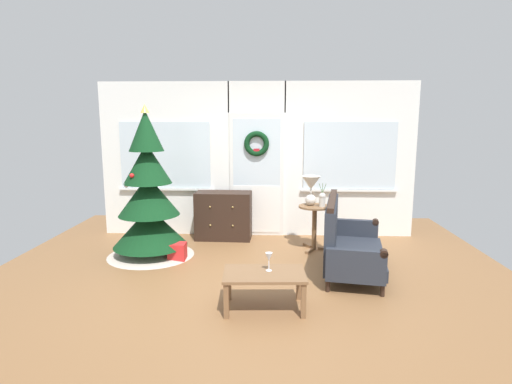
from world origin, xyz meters
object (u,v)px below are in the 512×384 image
Objects in this scene: settee_sofa at (346,243)px; table_lamp at (311,186)px; side_table at (315,219)px; gift_box at (177,251)px; coffee_table at (264,278)px; christmas_tree at (149,203)px; flower_vase at (322,199)px; wine_glass at (269,258)px; dresser_cabinet at (224,216)px.

table_lamp is (-0.38, 0.94, 0.58)m from settee_sofa.
settee_sofa is at bearing -70.55° from side_table.
side_table is at bearing 15.46° from gift_box.
coffee_table reaches higher than gift_box.
christmas_tree is 2.48× the size of coffee_table.
flower_vase reaches higher than wine_glass.
side_table is (1.43, -0.53, 0.09)m from dresser_cabinet.
dresser_cabinet is at bearing 105.84° from coffee_table.
coffee_table is at bearing -132.59° from settee_sofa.
table_lamp is at bearing 9.85° from christmas_tree.
coffee_table is at bearing -44.62° from christmas_tree.
gift_box is at bearing 130.25° from coffee_table.
side_table is at bearing -33.69° from table_lamp.
wine_glass is (1.72, -1.60, -0.24)m from christmas_tree.
gift_box is (-0.53, -1.07, -0.27)m from dresser_cabinet.
dresser_cabinet is 4.68× the size of wine_glass.
table_lamp is (1.37, -0.49, 0.57)m from dresser_cabinet.
settee_sofa is 6.85× the size of gift_box.
table_lamp is at bearing 17.04° from gift_box.
table_lamp is 1.26× the size of flower_vase.
table_lamp is (-0.06, 0.04, 0.48)m from side_table.
coffee_table is (-1.02, -1.11, -0.04)m from settee_sofa.
flower_vase is at bearing -21.15° from dresser_cabinet.
table_lamp is 2.15m from gift_box.
wine_glass is (-0.66, -1.97, 0.05)m from side_table.
settee_sofa is at bearing -9.03° from gift_box.
settee_sofa reaches higher than side_table.
table_lamp reaches higher than wine_glass.
dresser_cabinet is at bearing 158.85° from flower_vase.
christmas_tree is 2.43m from side_table.
christmas_tree reaches higher than settee_sofa.
side_table is 2.84× the size of gift_box.
dresser_cabinet reaches higher than coffee_table.
dresser_cabinet is 1.56m from table_lamp.
christmas_tree is at bearing -171.33° from side_table.
table_lamp reaches higher than side_table.
dresser_cabinet is at bearing 43.20° from christmas_tree.
christmas_tree is at bearing -136.80° from dresser_cabinet.
dresser_cabinet is 1.22m from gift_box.
settee_sofa reaches higher than wine_glass.
table_lamp is 0.25m from flower_vase.
gift_box is (-2.27, 0.36, -0.26)m from settee_sofa.
wine_glass is 0.82× the size of gift_box.
christmas_tree is 3.18× the size of side_table.
christmas_tree is at bearing -170.15° from table_lamp.
side_table is 2.14m from coffee_table.
side_table is at bearing 70.72° from coffee_table.
christmas_tree is at bearing -173.04° from flower_vase.
gift_box is (-2.05, -0.48, -0.67)m from flower_vase.
wine_glass is at bearing 48.72° from coffee_table.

